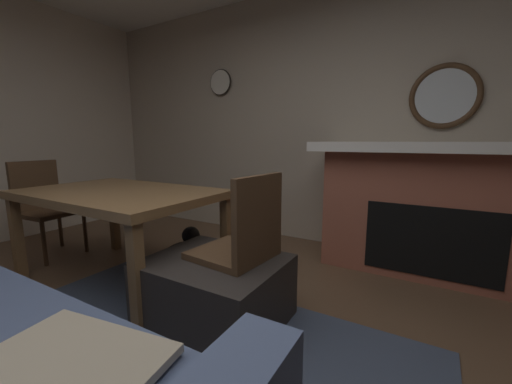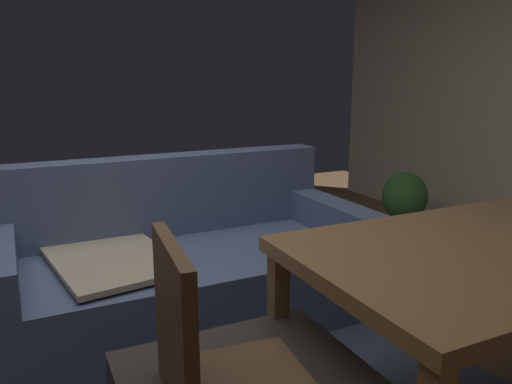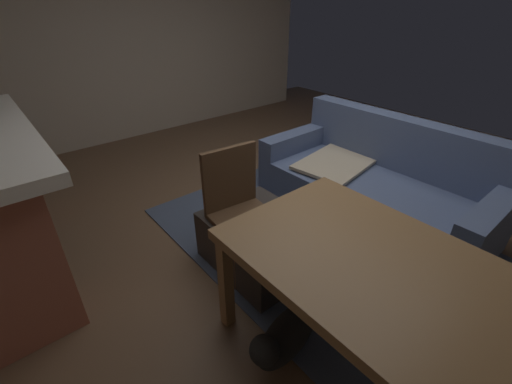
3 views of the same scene
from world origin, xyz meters
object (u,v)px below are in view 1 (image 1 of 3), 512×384
Objects in this scene: dining_chair_east at (44,203)px; fireplace at (434,208)px; wall_clock at (221,82)px; ottoman_coffee_table at (215,291)px; small_dog at (179,253)px; dining_table at (119,200)px; tv_remote at (236,256)px; dining_chair_west at (244,241)px; round_wall_mirror at (444,96)px.

fireplace is at bearing -156.66° from dining_chair_east.
dining_chair_east is at bearing 62.16° from wall_clock.
wall_clock is at bearing -6.78° from fireplace.
small_dog is (0.71, -0.42, -0.03)m from ottoman_coffee_table.
dining_table is at bearing 33.54° from fireplace.
dining_table is (1.02, -0.10, 0.46)m from ottoman_coffee_table.
dining_table reaches higher than tv_remote.
fireplace reaches higher than dining_table.
wall_clock is at bearing -54.71° from ottoman_coffee_table.
ottoman_coffee_table reaches higher than small_dog.
fireplace reaches higher than dining_chair_west.
round_wall_mirror reaches higher than small_dog.
round_wall_mirror is 2.20m from dining_chair_west.
fireplace is 2.74m from wall_clock.
fireplace is 1.93m from ottoman_coffee_table.
tv_remote is (1.03, 1.43, -0.14)m from fireplace.
round_wall_mirror is 2.87m from dining_table.
dining_table reaches higher than ottoman_coffee_table.
tv_remote is at bearing 1.75° from dining_chair_west.
wall_clock reaches higher than fireplace.
dining_chair_east reaches higher than dining_table.
small_dog is (0.80, -0.33, -0.25)m from tv_remote.
dining_chair_west reaches higher than small_dog.
small_dog is at bearing -133.73° from dining_table.
small_dog is at bearing -30.49° from ottoman_coffee_table.
dining_table is at bearing 98.74° from wall_clock.
tv_remote is 2.28m from dining_chair_east.
dining_chair_east is 2.95× the size of wall_clock.
tv_remote is 0.27× the size of small_dog.
small_dog is at bearing -167.49° from dining_chair_east.
dining_chair_east reaches higher than small_dog.
ottoman_coffee_table is (1.13, 1.81, -1.30)m from round_wall_mirror.
round_wall_mirror is at bearing -142.95° from small_dog.
round_wall_mirror reaches higher than dining_table.
fireplace is at bearing -146.46° from dining_table.
fireplace is 0.98m from round_wall_mirror.
tv_remote is 0.90m from small_dog.
dining_chair_west is (-2.34, 0.00, 0.00)m from dining_chair_east.
small_dog is at bearing 37.05° from round_wall_mirror.
fireplace is 2.57m from dining_table.
dining_table is at bearing 46.27° from small_dog.
dining_chair_east is 2.34m from dining_chair_west.
tv_remote reaches higher than small_dog.
dining_chair_west reaches higher than ottoman_coffee_table.
dining_chair_west is at bearing -149.07° from ottoman_coffee_table.
round_wall_mirror reaches higher than fireplace.
fireplace is at bearing -124.30° from dining_chair_west.
ottoman_coffee_table is at bearing 125.29° from wall_clock.
ottoman_coffee_table is 2.75m from wall_clock.
tv_remote is (-0.09, -0.09, 0.22)m from ottoman_coffee_table.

